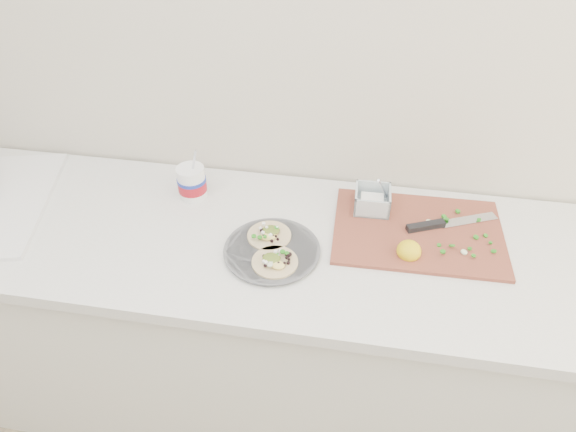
# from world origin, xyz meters

# --- Properties ---
(counter) EXTENTS (2.44, 0.66, 0.90)m
(counter) POSITION_xyz_m (0.00, 1.43, 0.45)
(counter) COLOR silver
(counter) RESTS_ON ground
(taco_plate) EXTENTS (0.28, 0.28, 0.04)m
(taco_plate) POSITION_xyz_m (0.16, 1.35, 0.92)
(taco_plate) COLOR #54565B
(taco_plate) RESTS_ON counter
(tub) EXTENTS (0.09, 0.09, 0.21)m
(tub) POSITION_xyz_m (-0.14, 1.58, 0.97)
(tub) COLOR white
(tub) RESTS_ON counter
(cutboard) EXTENTS (0.51, 0.36, 0.08)m
(cutboard) POSITION_xyz_m (0.57, 1.52, 0.92)
(cutboard) COLOR brown
(cutboard) RESTS_ON counter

